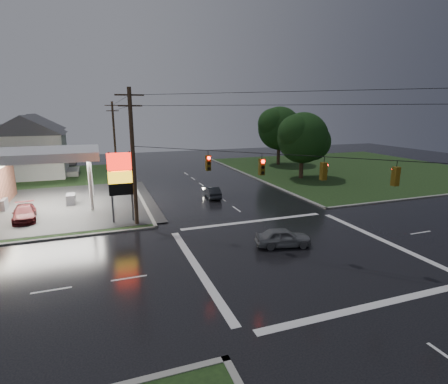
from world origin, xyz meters
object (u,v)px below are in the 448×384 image
object	(u,v)px
car_crossing	(283,237)
tree_ne_near	(304,138)
car_north	(212,192)
tree_ne_far	(280,128)
pylon_sign	(121,176)
utility_pole_n	(114,135)
utility_pole_nw	(133,156)
house_far	(35,139)
car_pump	(24,213)
house_near	(29,146)

from	to	relation	value
car_crossing	tree_ne_near	bearing A→B (deg)	-22.19
car_north	car_crossing	bearing A→B (deg)	97.94
tree_ne_far	car_north	world-z (taller)	tree_ne_far
tree_ne_far	car_crossing	size ratio (longest dim) A/B	2.54
pylon_sign	utility_pole_n	size ratio (longest dim) A/B	0.57
car_north	pylon_sign	bearing A→B (deg)	36.08
pylon_sign	utility_pole_nw	size ratio (longest dim) A/B	0.55
utility_pole_n	tree_ne_far	bearing A→B (deg)	-8.55
utility_pole_nw	car_crossing	world-z (taller)	utility_pole_nw
utility_pole_n	house_far	world-z (taller)	utility_pole_n
pylon_sign	house_far	distance (m)	39.21
car_crossing	car_pump	size ratio (longest dim) A/B	0.88
utility_pole_nw	house_near	world-z (taller)	utility_pole_nw
utility_pole_nw	car_pump	xyz separation A→B (m)	(-8.96, 4.50, -5.09)
tree_ne_far	car_pump	world-z (taller)	tree_ne_far
utility_pole_nw	car_pump	world-z (taller)	utility_pole_nw
utility_pole_n	car_pump	xyz separation A→B (m)	(-8.96, -24.00, -4.83)
house_near	tree_ne_far	xyz separation A→B (m)	(38.10, -2.01, 1.77)
utility_pole_n	car_north	bearing A→B (deg)	-68.43
car_pump	utility_pole_nw	bearing A→B (deg)	-33.62
car_pump	car_north	bearing A→B (deg)	-0.49
house_near	car_crossing	distance (m)	40.54
utility_pole_nw	tree_ne_near	distance (m)	26.74
tree_ne_near	car_crossing	bearing A→B (deg)	-125.08
utility_pole_n	car_pump	bearing A→B (deg)	-110.47
tree_ne_near	car_pump	size ratio (longest dim) A/B	2.05
utility_pole_nw	car_north	size ratio (longest dim) A/B	2.95
car_crossing	utility_pole_n	bearing A→B (deg)	26.74
house_near	car_pump	xyz separation A→B (m)	(2.49, -22.00, -3.77)
utility_pole_n	tree_ne_far	xyz separation A→B (m)	(26.65, -4.01, 0.71)
car_north	car_pump	size ratio (longest dim) A/B	0.85
tree_ne_near	utility_pole_n	bearing A→B (deg)	145.90
pylon_sign	tree_ne_far	xyz separation A→B (m)	(27.65, 23.49, 2.17)
house_far	tree_ne_far	size ratio (longest dim) A/B	1.13
pylon_sign	house_near	world-z (taller)	house_near
car_crossing	car_pump	world-z (taller)	car_crossing
tree_ne_far	house_near	bearing A→B (deg)	176.99
house_near	car_crossing	world-z (taller)	house_near
house_near	car_north	distance (m)	28.64
tree_ne_far	car_crossing	world-z (taller)	tree_ne_far
car_pump	car_crossing	bearing A→B (deg)	-42.26
house_near	utility_pole_nw	bearing A→B (deg)	-66.63
car_crossing	utility_pole_nw	bearing A→B (deg)	60.53
utility_pole_nw	utility_pole_n	world-z (taller)	utility_pole_nw
pylon_sign	car_pump	size ratio (longest dim) A/B	1.37
car_north	car_pump	xyz separation A→B (m)	(-17.66, -2.00, 0.02)
pylon_sign	tree_ne_near	distance (m)	27.23
house_near	tree_ne_far	world-z (taller)	tree_ne_far
utility_pole_nw	tree_ne_near	bearing A→B (deg)	27.86
utility_pole_n	tree_ne_near	size ratio (longest dim) A/B	1.17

